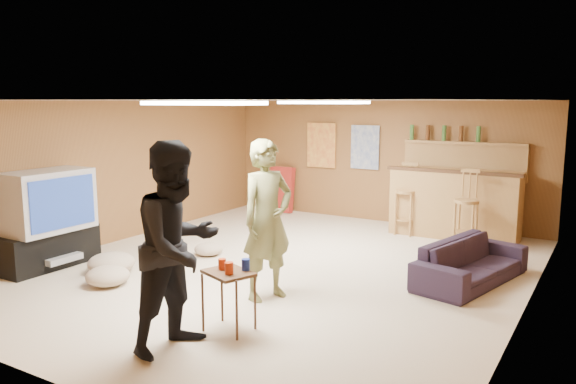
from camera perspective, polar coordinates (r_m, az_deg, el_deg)
The scene contains 32 objects.
ground at distance 7.48m, azimuth -0.79°, elevation -7.80°, with size 7.00×7.00×0.00m, color beige.
ceiling at distance 7.15m, azimuth -0.83°, elevation 9.31°, with size 6.00×7.00×0.02m, color silver.
wall_back at distance 10.35m, azimuth 9.42°, elevation 3.07°, with size 6.00×0.02×2.20m, color brown.
wall_front at distance 4.69m, azimuth -23.97°, elevation -5.06°, with size 6.00×0.02×2.20m, color brown.
wall_left at distance 9.15m, azimuth -17.02°, elevation 1.99°, with size 0.02×7.00×2.20m, color brown.
wall_right at distance 6.23m, azimuth 23.41°, elevation -1.62°, with size 0.02×7.00×2.20m, color brown.
tv_stand at distance 8.17m, azimuth -23.23°, elevation -5.28°, with size 0.55×1.30×0.50m, color black.
dvd_box at distance 8.02m, azimuth -22.25°, elevation -6.21°, with size 0.35×0.50×0.08m, color #B2B2B7.
tv_body at distance 7.98m, azimuth -23.23°, elevation -0.83°, with size 0.60×1.10×0.80m, color #B2B2B7.
tv_screen at distance 7.73m, azimuth -21.87°, elevation -1.04°, with size 0.02×0.95×0.65m, color navy.
bar_counter at distance 9.46m, azimuth 16.58°, elevation -1.14°, with size 2.00×0.60×1.10m, color olive.
bar_lip at distance 9.13m, azimuth 16.35°, elevation 2.01°, with size 2.10×0.12×0.05m, color #3A2212.
bar_shelf at distance 9.77m, azimuth 17.50°, elevation 4.77°, with size 2.00×0.18×0.05m, color olive.
bar_backing at distance 9.82m, azimuth 17.44°, elevation 3.03°, with size 2.00×0.14×0.60m, color olive.
poster_left at distance 10.79m, azimuth 3.42°, elevation 4.76°, with size 0.60×0.03×0.85m, color #BF3F26.
poster_right at distance 10.40m, azimuth 7.83°, elevation 4.53°, with size 0.55×0.03×0.80m, color #334C99.
folding_chair_stack at distance 11.14m, azimuth -0.66°, elevation 0.26°, with size 0.50×0.14×0.90m, color #A5251E.
ceiling_panel_front at distance 5.92m, azimuth -8.56°, elevation 8.93°, with size 1.20×0.60×0.04m, color white.
ceiling_panel_back at distance 8.19m, azimuth 3.63°, elevation 9.08°, with size 1.20×0.60×0.04m, color white.
person_olive at distance 6.20m, azimuth -2.12°, elevation -2.85°, with size 0.65×0.43×1.79m, color olive.
person_black at distance 5.02m, azimuth -11.11°, elevation -5.47°, with size 0.91×0.71×1.86m, color black.
sofa at distance 7.22m, azimuth 18.12°, elevation -6.76°, with size 1.76×0.69×0.51m, color black.
tray_table at distance 5.51m, azimuth -6.02°, elevation -10.95°, with size 0.45×0.36×0.59m, color #3A2212.
cup_red_near at distance 5.48m, azimuth -6.71°, elevation -7.28°, with size 0.08×0.08×0.10m, color #B7300C.
cup_red_far at distance 5.32m, azimuth -6.01°, elevation -7.70°, with size 0.08×0.08×0.11m, color #B7300C.
cup_blue at distance 5.42m, azimuth -4.32°, elevation -7.37°, with size 0.08×0.08×0.11m, color navy.
bar_stool_left at distance 9.42m, azimuth 11.91°, elevation -0.32°, with size 0.42×0.42×1.32m, color olive, non-canonical shape.
bar_stool_right at distance 8.73m, azimuth 17.67°, elevation -1.28°, with size 0.42×0.42×1.32m, color olive, non-canonical shape.
cushion_near_tv at distance 7.61m, azimuth -17.51°, elevation -6.89°, with size 0.59×0.59×0.27m, color tan.
cushion_mid at distance 8.17m, azimuth -8.09°, elevation -5.75°, with size 0.40×0.40×0.18m, color tan.
cushion_far at distance 7.14m, azimuth -17.84°, elevation -8.11°, with size 0.52×0.52×0.23m, color tan.
bottle_row at distance 9.83m, azimuth 15.58°, elevation 5.78°, with size 1.20×0.08×0.26m, color #3F7233, non-canonical shape.
Camera 1 is at (3.75, -6.09, 2.19)m, focal length 35.00 mm.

